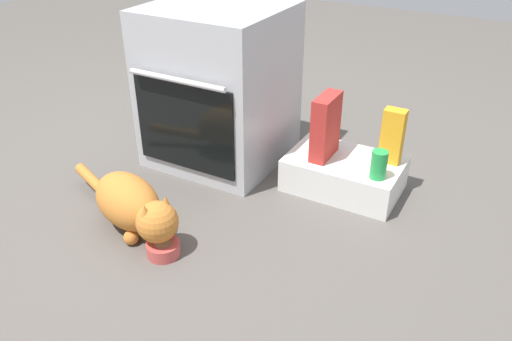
{
  "coord_description": "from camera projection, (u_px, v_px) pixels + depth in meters",
  "views": [
    {
      "loc": [
        1.22,
        -1.5,
        1.22
      ],
      "look_at": [
        0.4,
        -0.04,
        0.25
      ],
      "focal_mm": 35.98,
      "sensor_mm": 36.0,
      "label": 1
    }
  ],
  "objects": [
    {
      "name": "soda_can",
      "position": [
        379.0,
        165.0,
        2.06
      ],
      "size": [
        0.07,
        0.07,
        0.12
      ],
      "primitive_type": "cylinder",
      "color": "green",
      "rests_on": "pantry_cabinet"
    },
    {
      "name": "oven",
      "position": [
        219.0,
        86.0,
        2.39
      ],
      "size": [
        0.59,
        0.62,
        0.73
      ],
      "color": "#B7BABF",
      "rests_on": "ground"
    },
    {
      "name": "pantry_cabinet",
      "position": [
        344.0,
        174.0,
        2.27
      ],
      "size": [
        0.49,
        0.32,
        0.15
      ],
      "primitive_type": "cube",
      "color": "white",
      "rests_on": "ground"
    },
    {
      "name": "ground",
      "position": [
        181.0,
        194.0,
        2.26
      ],
      "size": [
        8.0,
        8.0,
        0.0
      ],
      "primitive_type": "plane",
      "color": "#56514C"
    },
    {
      "name": "cat",
      "position": [
        133.0,
        205.0,
        1.97
      ],
      "size": [
        0.71,
        0.32,
        0.23
      ],
      "rotation": [
        0.0,
        0.0,
        -0.33
      ],
      "color": "#C6752D",
      "rests_on": "ground"
    },
    {
      "name": "food_bowl",
      "position": [
        163.0,
        247.0,
        1.89
      ],
      "size": [
        0.13,
        0.13,
        0.08
      ],
      "color": "#C64C47",
      "rests_on": "ground"
    },
    {
      "name": "cereal_box",
      "position": [
        326.0,
        127.0,
        2.18
      ],
      "size": [
        0.07,
        0.18,
        0.28
      ],
      "primitive_type": "cube",
      "color": "#B72D28",
      "rests_on": "pantry_cabinet"
    },
    {
      "name": "juice_carton",
      "position": [
        392.0,
        136.0,
        2.15
      ],
      "size": [
        0.09,
        0.06,
        0.24
      ],
      "primitive_type": "cube",
      "color": "orange",
      "rests_on": "pantry_cabinet"
    }
  ]
}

